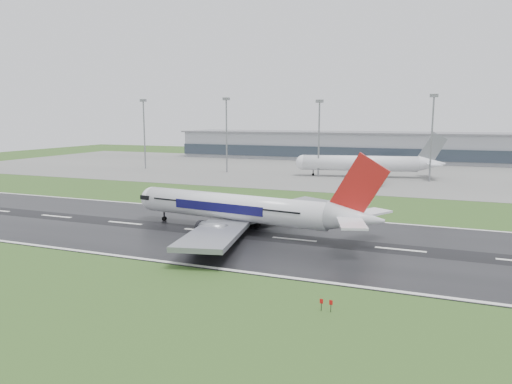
% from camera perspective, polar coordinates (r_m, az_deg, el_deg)
% --- Properties ---
extents(ground, '(520.00, 520.00, 0.00)m').
position_cam_1_polar(ground, '(93.24, 4.65, -5.78)').
color(ground, '#2B4C1C').
rests_on(ground, ground).
extents(runway, '(400.00, 45.00, 0.10)m').
position_cam_1_polar(runway, '(93.22, 4.66, -5.75)').
color(runway, black).
rests_on(runway, ground).
extents(apron, '(400.00, 130.00, 0.08)m').
position_cam_1_polar(apron, '(214.30, 14.34, 2.36)').
color(apron, slate).
rests_on(apron, ground).
extents(terminal, '(240.00, 36.00, 15.00)m').
position_cam_1_polar(terminal, '(273.13, 15.97, 5.23)').
color(terminal, '#90939B').
rests_on(terminal, ground).
extents(main_airliner, '(62.87, 60.56, 16.65)m').
position_cam_1_polar(main_airliner, '(97.20, -0.97, -0.06)').
color(main_airliner, white).
rests_on(main_airliner, runway).
extents(parked_airliner, '(69.25, 66.01, 17.48)m').
position_cam_1_polar(parked_airliner, '(194.73, 13.19, 4.36)').
color(parked_airliner, white).
rests_on(parked_airliner, apron).
extents(floodmast_0, '(0.64, 0.64, 30.96)m').
position_cam_1_polar(floodmast_0, '(226.65, -13.34, 6.66)').
color(floodmast_0, gray).
rests_on(floodmast_0, ground).
extents(floodmast_1, '(0.64, 0.64, 31.08)m').
position_cam_1_polar(floodmast_1, '(205.70, -3.58, 6.68)').
color(floodmast_1, gray).
rests_on(floodmast_1, ground).
extents(floodmast_2, '(0.64, 0.64, 29.59)m').
position_cam_1_polar(floodmast_2, '(192.16, 7.61, 6.24)').
color(floodmast_2, gray).
rests_on(floodmast_2, ground).
extents(floodmast_3, '(0.64, 0.64, 31.08)m').
position_cam_1_polar(floodmast_3, '(186.65, 20.46, 5.91)').
color(floodmast_3, gray).
rests_on(floodmast_3, ground).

